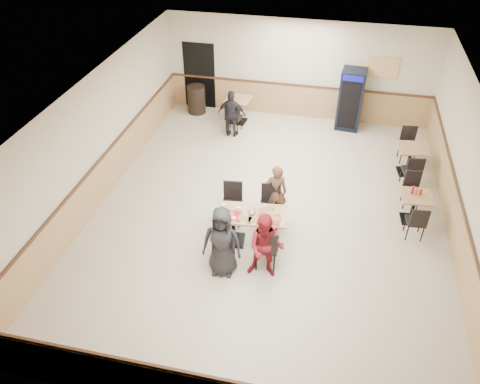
% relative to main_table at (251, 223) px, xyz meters
% --- Properties ---
extents(ground, '(10.00, 10.00, 0.00)m').
position_rel_main_table_xyz_m(ground, '(0.22, 1.08, -0.53)').
color(ground, beige).
rests_on(ground, ground).
extents(room_shell, '(10.00, 10.00, 10.00)m').
position_rel_main_table_xyz_m(room_shell, '(1.99, 3.63, 0.05)').
color(room_shell, silver).
rests_on(room_shell, ground).
extents(main_table, '(1.55, 0.90, 0.79)m').
position_rel_main_table_xyz_m(main_table, '(0.00, 0.00, 0.00)').
color(main_table, black).
rests_on(main_table, ground).
extents(main_chairs, '(1.49, 1.86, 1.00)m').
position_rel_main_table_xyz_m(main_chairs, '(-0.05, -0.01, -0.03)').
color(main_chairs, black).
rests_on(main_chairs, ground).
extents(diner_woman_left, '(0.80, 0.55, 1.56)m').
position_rel_main_table_xyz_m(diner_woman_left, '(-0.37, -0.94, 0.25)').
color(diner_woman_left, black).
rests_on(diner_woman_left, ground).
extents(diner_woman_right, '(0.73, 0.58, 1.46)m').
position_rel_main_table_xyz_m(diner_woman_right, '(0.47, -0.85, 0.20)').
color(diner_woman_right, maroon).
rests_on(diner_woman_right, ground).
extents(diner_man_opposite, '(0.58, 0.45, 1.40)m').
position_rel_main_table_xyz_m(diner_man_opposite, '(0.37, 0.94, 0.17)').
color(diner_man_opposite, brown).
rests_on(diner_man_opposite, ground).
extents(lone_diner, '(0.83, 0.38, 1.40)m').
position_rel_main_table_xyz_m(lone_diner, '(-1.45, 4.40, 0.17)').
color(lone_diner, black).
rests_on(lone_diner, ground).
extents(tabletop_clutter, '(1.30, 0.72, 0.12)m').
position_rel_main_table_xyz_m(tabletop_clutter, '(-0.04, -0.10, 0.29)').
color(tabletop_clutter, '#B40C1E').
rests_on(tabletop_clutter, main_table).
extents(side_table_near, '(0.71, 0.71, 0.70)m').
position_rel_main_table_xyz_m(side_table_near, '(3.42, 1.51, -0.06)').
color(side_table_near, black).
rests_on(side_table_near, ground).
extents(side_table_near_chair_south, '(0.44, 0.44, 0.89)m').
position_rel_main_table_xyz_m(side_table_near_chair_south, '(3.42, 0.95, -0.08)').
color(side_table_near_chair_south, black).
rests_on(side_table_near_chair_south, ground).
extents(side_table_near_chair_north, '(0.44, 0.44, 0.89)m').
position_rel_main_table_xyz_m(side_table_near_chair_north, '(3.42, 2.07, -0.08)').
color(side_table_near_chair_north, black).
rests_on(side_table_near_chair_north, ground).
extents(side_table_far, '(0.80, 0.80, 0.76)m').
position_rel_main_table_xyz_m(side_table_far, '(3.46, 3.50, -0.02)').
color(side_table_far, black).
rests_on(side_table_far, ground).
extents(side_table_far_chair_south, '(0.50, 0.50, 0.96)m').
position_rel_main_table_xyz_m(side_table_far_chair_south, '(3.46, 2.89, -0.04)').
color(side_table_far_chair_south, black).
rests_on(side_table_far_chair_south, ground).
extents(side_table_far_chair_north, '(0.50, 0.50, 0.96)m').
position_rel_main_table_xyz_m(side_table_far_chair_north, '(3.46, 4.11, -0.04)').
color(side_table_far_chair_north, black).
rests_on(side_table_far_chair_north, ground).
extents(condiment_caddy, '(0.23, 0.06, 0.20)m').
position_rel_main_table_xyz_m(condiment_caddy, '(3.39, 1.56, 0.26)').
color(condiment_caddy, red).
rests_on(condiment_caddy, side_table_near).
extents(back_table, '(0.80, 0.80, 0.77)m').
position_rel_main_table_xyz_m(back_table, '(-1.45, 5.28, -0.01)').
color(back_table, black).
rests_on(back_table, ground).
extents(back_table_chair_lone, '(0.51, 0.51, 0.98)m').
position_rel_main_table_xyz_m(back_table_chair_lone, '(-1.45, 4.66, -0.04)').
color(back_table_chair_lone, black).
rests_on(back_table_chair_lone, ground).
extents(pepsi_cooler, '(0.74, 0.75, 1.80)m').
position_rel_main_table_xyz_m(pepsi_cooler, '(1.84, 5.67, 0.38)').
color(pepsi_cooler, black).
rests_on(pepsi_cooler, ground).
extents(trash_bin, '(0.56, 0.56, 0.88)m').
position_rel_main_table_xyz_m(trash_bin, '(-2.89, 5.63, -0.09)').
color(trash_bin, black).
rests_on(trash_bin, ground).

